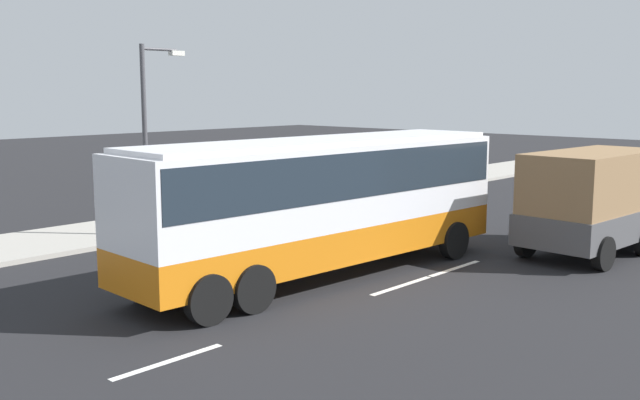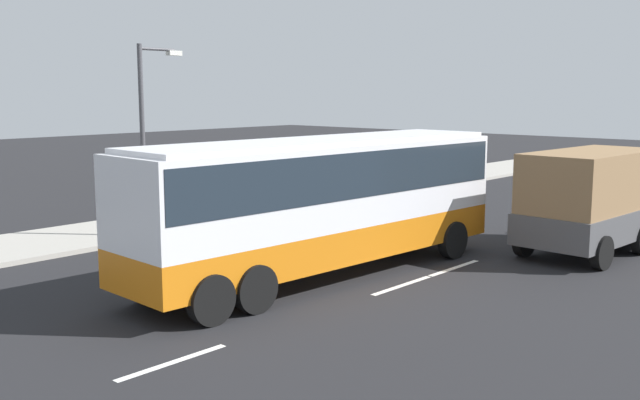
# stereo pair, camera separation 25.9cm
# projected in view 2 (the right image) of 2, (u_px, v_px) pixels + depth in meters

# --- Properties ---
(ground_plane) EXTENTS (120.00, 120.00, 0.00)m
(ground_plane) POSITION_uv_depth(u_px,v_px,m) (329.00, 265.00, 20.55)
(ground_plane) COLOR black
(sidewalk_curb) EXTENTS (80.00, 4.00, 0.15)m
(sidewalk_curb) POSITION_uv_depth(u_px,v_px,m) (150.00, 226.00, 26.20)
(sidewalk_curb) COLOR #A8A399
(sidewalk_curb) RESTS_ON ground_plane
(lane_centreline) EXTENTS (38.17, 0.16, 0.01)m
(lane_centreline) POSITION_uv_depth(u_px,v_px,m) (428.00, 277.00, 19.30)
(lane_centreline) COLOR white
(lane_centreline) RESTS_ON ground_plane
(coach_bus) EXTENTS (11.65, 3.24, 3.65)m
(coach_bus) POSITION_uv_depth(u_px,v_px,m) (323.00, 192.00, 19.04)
(coach_bus) COLOR orange
(coach_bus) RESTS_ON ground_plane
(cargo_truck) EXTENTS (7.75, 3.01, 3.10)m
(cargo_truck) POSITION_uv_depth(u_px,v_px,m) (605.00, 197.00, 22.50)
(cargo_truck) COLOR navy
(cargo_truck) RESTS_ON ground_plane
(pedestrian_near_curb) EXTENTS (0.32, 0.32, 1.77)m
(pedestrian_near_curb) POSITION_uv_depth(u_px,v_px,m) (273.00, 182.00, 29.71)
(pedestrian_near_curb) COLOR #38334C
(pedestrian_near_curb) RESTS_ON sidewalk_curb
(pedestrian_at_crossing) EXTENTS (0.32, 0.32, 1.57)m
(pedestrian_at_crossing) POSITION_uv_depth(u_px,v_px,m) (276.00, 183.00, 30.38)
(pedestrian_at_crossing) COLOR black
(pedestrian_at_crossing) RESTS_ON sidewalk_curb
(street_lamp) EXTENTS (1.68, 0.24, 6.21)m
(street_lamp) POSITION_uv_depth(u_px,v_px,m) (147.00, 126.00, 23.66)
(street_lamp) COLOR #47474C
(street_lamp) RESTS_ON sidewalk_curb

